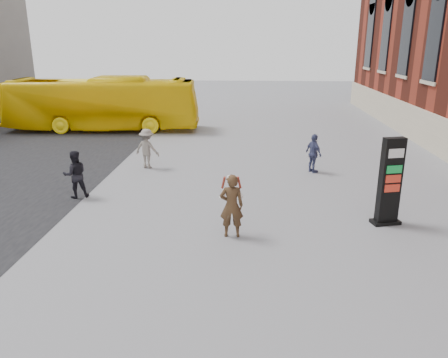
# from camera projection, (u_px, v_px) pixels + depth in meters

# --- Properties ---
(ground) EXTENTS (100.00, 100.00, 0.00)m
(ground) POSITION_uv_depth(u_px,v_px,m) (225.00, 240.00, 11.76)
(ground) COLOR #9E9EA3
(info_pylon) EXTENTS (0.90, 0.60, 2.57)m
(info_pylon) POSITION_uv_depth(u_px,v_px,m) (390.00, 182.00, 12.46)
(info_pylon) COLOR black
(info_pylon) RESTS_ON ground
(woman) EXTENTS (0.69, 0.64, 1.77)m
(woman) POSITION_uv_depth(u_px,v_px,m) (232.00, 205.00, 11.76)
(woman) COLOR #412C1B
(woman) RESTS_ON ground
(bus) EXTENTS (11.45, 3.29, 3.15)m
(bus) POSITION_uv_depth(u_px,v_px,m) (103.00, 104.00, 25.93)
(bus) COLOR yellow
(bus) RESTS_ON road
(pedestrian_a) EXTENTS (0.99, 0.91, 1.63)m
(pedestrian_a) POSITION_uv_depth(u_px,v_px,m) (75.00, 174.00, 14.77)
(pedestrian_a) COLOR black
(pedestrian_a) RESTS_ON ground
(pedestrian_b) EXTENTS (1.21, 0.91, 1.66)m
(pedestrian_b) POSITION_uv_depth(u_px,v_px,m) (147.00, 149.00, 18.25)
(pedestrian_b) COLOR gray
(pedestrian_b) RESTS_ON ground
(pedestrian_c) EXTENTS (0.79, 1.00, 1.58)m
(pedestrian_c) POSITION_uv_depth(u_px,v_px,m) (314.00, 153.00, 17.63)
(pedestrian_c) COLOR #40456C
(pedestrian_c) RESTS_ON ground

